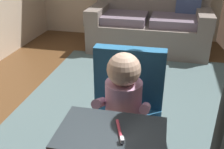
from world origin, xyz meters
TOP-DOWN VIEW (x-y plane):
  - ground at (0.00, 0.00)m, footprint 5.68×6.45m
  - area_rug at (-0.04, 0.06)m, footprint 2.33×2.99m
  - couch at (-0.18, 1.94)m, footprint 1.67×0.86m
  - high_chair at (-0.06, -0.76)m, footprint 0.62×0.73m

SIDE VIEW (x-z plane):
  - ground at x=0.00m, z-range -0.10..0.00m
  - area_rug at x=-0.04m, z-range 0.00..0.01m
  - couch at x=-0.18m, z-range -0.10..0.76m
  - high_chair at x=-0.06m, z-range 0.18..1.15m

